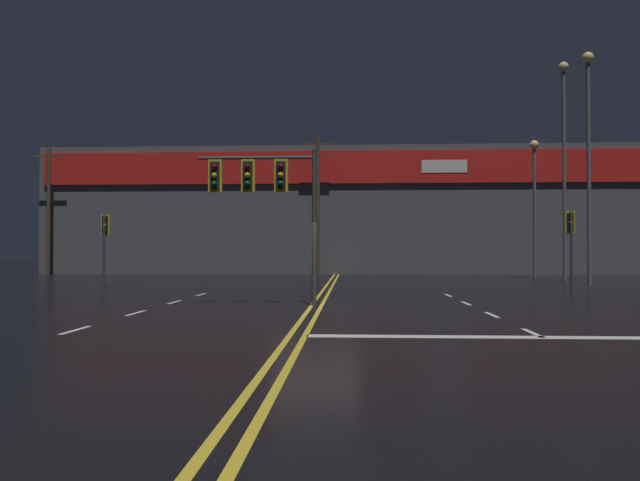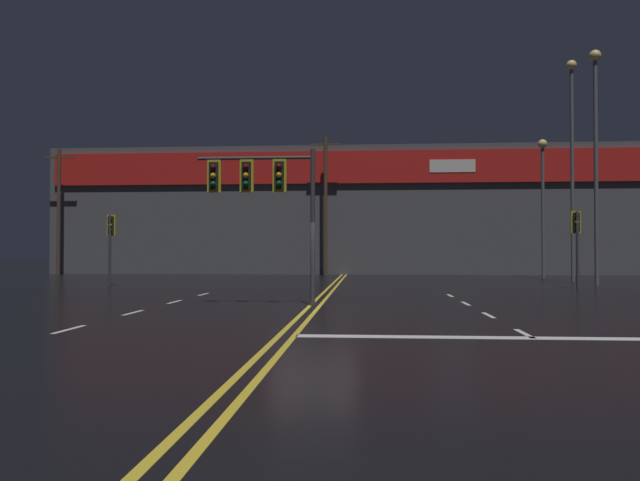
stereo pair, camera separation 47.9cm
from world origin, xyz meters
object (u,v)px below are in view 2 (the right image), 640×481
traffic_signal_median (261,185)px  streetlight_median_approach (543,188)px  streetlight_far_right (572,145)px  traffic_signal_corner_northeast (576,232)px  streetlight_near_left (596,139)px  traffic_signal_corner_northwest (111,234)px

traffic_signal_median → streetlight_median_approach: bearing=55.9°
traffic_signal_median → streetlight_far_right: (14.60, 16.74, 3.93)m
traffic_signal_corner_northeast → traffic_signal_median: bearing=-142.2°
streetlight_near_left → traffic_signal_corner_northwest: bearing=-174.5°
traffic_signal_median → streetlight_near_left: size_ratio=0.41×
traffic_signal_corner_northeast → streetlight_near_left: (1.86, 2.76, 4.61)m
traffic_signal_corner_northwest → traffic_signal_median: bearing=-48.8°
traffic_signal_corner_northeast → streetlight_far_right: (2.11, 7.04, 5.05)m
streetlight_near_left → streetlight_median_approach: streetlight_near_left is taller
traffic_signal_median → streetlight_far_right: bearing=48.9°
traffic_signal_corner_northwest → streetlight_far_right: streetlight_far_right is taller
streetlight_near_left → streetlight_far_right: 4.31m
traffic_signal_median → streetlight_near_left: 19.31m
traffic_signal_corner_northeast → streetlight_median_approach: bearing=81.5°
traffic_signal_corner_northeast → streetlight_median_approach: (1.67, 11.18, 3.05)m
streetlight_near_left → streetlight_median_approach: 8.56m
streetlight_median_approach → traffic_signal_corner_northeast: bearing=-98.5°
traffic_signal_corner_northeast → streetlight_far_right: 8.91m
traffic_signal_corner_northeast → streetlight_near_left: streetlight_near_left is taller
traffic_signal_median → traffic_signal_corner_northwest: 13.63m
traffic_signal_corner_northwest → streetlight_median_approach: (23.10, 10.66, 3.08)m
traffic_signal_corner_northeast → streetlight_near_left: bearing=56.1°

